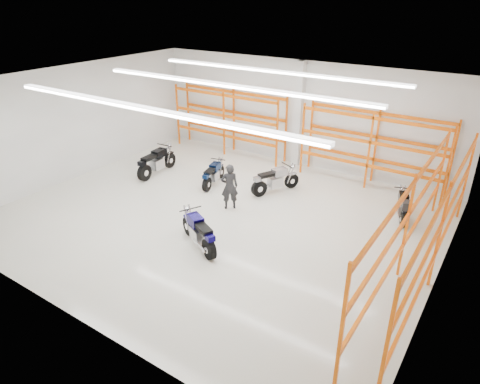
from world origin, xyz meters
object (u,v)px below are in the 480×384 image
Objects in this scene: motorcycle_back_c at (274,181)px; motorcycle_back_a at (155,163)px; motorcycle_back_b at (213,175)px; standing_man at (230,187)px; motorcycle_back_d at (403,207)px; structural_column at (299,115)px; motorcycle_main at (199,233)px.

motorcycle_back_a is at bearing -166.37° from motorcycle_back_c.
motorcycle_back_b is 2.13m from standing_man.
structural_column reaches higher than motorcycle_back_d.
standing_man reaches higher than motorcycle_main.
motorcycle_back_c is at bearing 91.04° from motorcycle_main.
motorcycle_main reaches higher than motorcycle_back_c.
motorcycle_back_c is at bearing 13.63° from motorcycle_back_a.
motorcycle_back_d is 1.14× the size of standing_man.
structural_column reaches higher than standing_man.
standing_man is (-0.65, -1.99, 0.35)m from motorcycle_back_c.
motorcycle_main is at bearing -88.96° from motorcycle_back_c.
standing_man is at bearing -10.26° from motorcycle_back_a.
motorcycle_back_c is at bearing -151.44° from standing_man.
motorcycle_main is 0.44× the size of structural_column.
motorcycle_back_a is at bearing 145.97° from motorcycle_main.
motorcycle_main is 2.76m from standing_man.
motorcycle_back_a is 1.38× the size of standing_man.
motorcycle_back_a is at bearing -169.84° from motorcycle_back_d.
motorcycle_back_c is (-0.08, 4.63, -0.01)m from motorcycle_main.
motorcycle_back_b is at bearing -113.89° from structural_column.
standing_man is at bearing -90.37° from structural_column.
standing_man is (4.33, -0.78, 0.30)m from motorcycle_back_a.
standing_man reaches higher than motorcycle_back_d.
motorcycle_main reaches higher than motorcycle_back_b.
motorcycle_back_a is 6.39m from structural_column.
motorcycle_main is 6.12m from motorcycle_back_a.
motorcycle_back_a is 1.21× the size of motorcycle_back_d.
motorcycle_back_d is at bearing -26.01° from structural_column.
motorcycle_back_c is 2.13m from standing_man.
structural_column is (-0.62, 3.12, 1.76)m from motorcycle_back_c.
motorcycle_back_b is 7.15m from motorcycle_back_d.
standing_man is 5.31m from structural_column.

